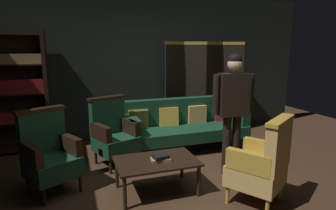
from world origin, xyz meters
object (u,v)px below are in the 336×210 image
armchair_wing_right (113,133)px  armchair_wing_left (49,154)px  velvet_couch (185,123)px  book_black_cloth (161,156)px  armchair_gilt_accent (262,163)px  bookshelf (20,91)px  coffee_table (156,164)px  folding_screen (204,87)px  standing_figure (233,104)px  book_tan_leather (161,159)px

armchair_wing_right → armchair_wing_left: bearing=-145.9°
velvet_couch → book_black_cloth: bearing=-122.8°
armchair_gilt_accent → armchair_wing_left: size_ratio=1.00×
bookshelf → coffee_table: (1.75, -2.11, -0.69)m
folding_screen → armchair_gilt_accent: size_ratio=1.83×
bookshelf → velvet_couch: bookshelf is taller
book_black_cloth → velvet_couch: bearing=57.2°
velvet_couch → bookshelf: bearing=164.7°
velvet_couch → armchair_wing_right: armchair_wing_right is taller
bookshelf → armchair_wing_right: bearing=-36.9°
bookshelf → standing_figure: (2.90, -1.95, -0.04)m
bookshelf → armchair_gilt_accent: bookshelf is taller
armchair_wing_right → standing_figure: (1.52, -0.91, 0.54)m
armchair_gilt_accent → book_tan_leather: bearing=148.5°
velvet_couch → book_tan_leather: size_ratio=8.93×
folding_screen → bookshelf: (-3.42, 0.01, 0.08)m
standing_figure → book_black_cloth: 1.25m
book_tan_leather → book_black_cloth: size_ratio=1.29×
bookshelf → armchair_wing_left: bearing=-72.7°
velvet_couch → armchair_gilt_accent: 2.02m
coffee_table → standing_figure: 1.33m
book_black_cloth → armchair_wing_right: bearing=110.6°
armchair_gilt_accent → folding_screen: bearing=77.4°
bookshelf → book_black_cloth: 2.85m
bookshelf → book_tan_leather: 2.86m
folding_screen → armchair_gilt_accent: 2.86m
folding_screen → coffee_table: (-1.67, -2.10, -0.61)m
armchair_wing_right → book_black_cloth: bearing=-69.4°
velvet_couch → standing_figure: standing_figure is taller
armchair_wing_left → armchair_wing_right: (0.88, 0.59, 0.00)m
coffee_table → bookshelf: bearing=129.8°
coffee_table → armchair_wing_left: armchair_wing_left is taller
standing_figure → book_tan_leather: standing_figure is taller
bookshelf → book_black_cloth: bookshelf is taller
bookshelf → armchair_gilt_accent: bearing=-44.5°
armchair_wing_left → book_black_cloth: size_ratio=5.66×
armchair_wing_right → book_black_cloth: armchair_wing_right is taller
bookshelf → coffee_table: 2.83m
standing_figure → book_black_cloth: standing_figure is taller
standing_figure → coffee_table: bearing=-172.1°
coffee_table → armchair_wing_left: size_ratio=0.96×
armchair_wing_left → armchair_wing_right: size_ratio=1.00×
bookshelf → armchair_wing_left: bookshelf is taller
armchair_gilt_accent → armchair_wing_right: 2.23m
bookshelf → book_black_cloth: size_ratio=11.16×
velvet_couch → book_tan_leather: bearing=-122.8°
armchair_wing_right → book_tan_leather: armchair_wing_right is taller
coffee_table → armchair_gilt_accent: 1.24m
armchair_wing_left → armchair_wing_right: bearing=34.1°
armchair_wing_left → book_black_cloth: armchair_wing_left is taller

